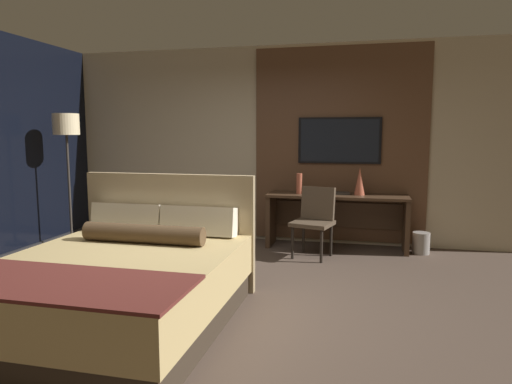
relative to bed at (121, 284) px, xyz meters
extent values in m
plane|color=#4C3D33|center=(0.57, 0.67, -0.34)|extent=(16.00, 16.00, 0.00)
cube|color=#BCAD8E|center=(0.57, 3.27, 1.06)|extent=(7.20, 0.06, 2.80)
cube|color=brown|center=(1.56, 3.22, 1.06)|extent=(2.38, 0.03, 2.70)
cube|color=#33281E|center=(0.00, -0.10, -0.23)|extent=(1.69, 1.99, 0.22)
cube|color=tan|center=(0.00, -0.10, 0.06)|extent=(1.75, 2.05, 0.36)
cube|color=#56231E|center=(0.00, -0.77, 0.26)|extent=(1.76, 0.72, 0.02)
cube|color=#998460|center=(0.00, 0.96, 0.24)|extent=(1.78, 0.08, 1.16)
cube|color=beige|center=(-0.37, 0.82, 0.38)|extent=(0.73, 0.23, 0.31)
cube|color=beige|center=(0.37, 0.82, 0.38)|extent=(0.73, 0.23, 0.31)
cylinder|color=#4C3823|center=(0.00, 0.41, 0.33)|extent=(1.14, 0.17, 0.17)
cube|color=#422D1E|center=(1.56, 2.94, 0.38)|extent=(1.88, 0.53, 0.03)
cube|color=#422D1E|center=(0.66, 2.94, 0.01)|extent=(0.06, 0.48, 0.71)
cube|color=#422D1E|center=(2.47, 2.94, 0.01)|extent=(0.06, 0.48, 0.71)
cube|color=#422D1E|center=(1.56, 3.18, 0.08)|extent=(1.76, 0.02, 0.35)
cube|color=black|center=(1.56, 3.19, 1.13)|extent=(1.13, 0.04, 0.64)
cube|color=black|center=(1.56, 3.17, 1.13)|extent=(1.07, 0.01, 0.59)
cube|color=#4C3D2D|center=(1.30, 2.39, 0.10)|extent=(0.57, 0.55, 0.05)
cube|color=#4C3D2D|center=(1.35, 2.57, 0.33)|extent=(0.45, 0.21, 0.42)
cylinder|color=black|center=(1.07, 2.26, -0.13)|extent=(0.04, 0.04, 0.41)
cylinder|color=black|center=(1.44, 2.16, -0.13)|extent=(0.04, 0.04, 0.41)
cylinder|color=black|center=(1.16, 2.61, -0.13)|extent=(0.04, 0.04, 0.41)
cylinder|color=black|center=(1.53, 2.51, -0.13)|extent=(0.04, 0.04, 0.41)
cylinder|color=#282623|center=(-1.96, 2.10, -0.32)|extent=(0.28, 0.28, 0.03)
cylinder|color=#332D28|center=(-1.96, 2.10, 0.45)|extent=(0.03, 0.03, 1.58)
cylinder|color=beige|center=(-1.96, 2.10, 1.34)|extent=(0.34, 0.34, 0.28)
cone|color=#B2563D|center=(1.86, 2.97, 0.59)|extent=(0.14, 0.14, 0.37)
cylinder|color=#B2563D|center=(1.05, 2.90, 0.54)|extent=(0.08, 0.08, 0.28)
cube|color=#332D28|center=(1.62, 2.98, 0.42)|extent=(0.23, 0.17, 0.03)
cylinder|color=gray|center=(2.67, 2.90, -0.20)|extent=(0.22, 0.22, 0.28)
camera|label=1|loc=(1.92, -3.26, 1.22)|focal=32.00mm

